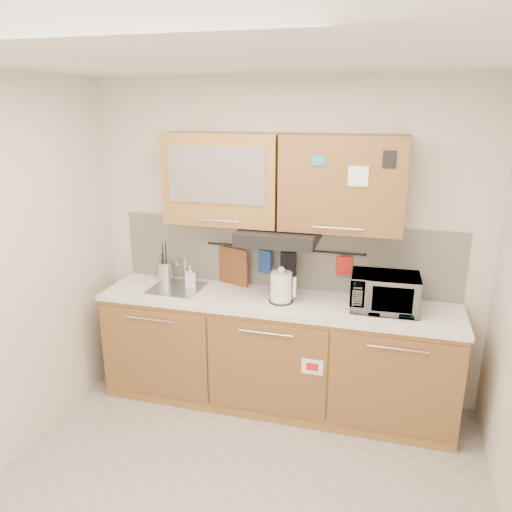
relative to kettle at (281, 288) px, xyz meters
The scene contains 19 objects.
floor 1.55m from the kettle, 92.48° to the right, with size 3.20×3.20×0.00m, color #9E9993.
ceiling 1.94m from the kettle, 92.48° to the right, with size 3.20×3.20×0.00m, color white.
wall_back 0.44m from the kettle, 98.13° to the left, with size 3.20×3.20×0.00m, color silver.
base_cabinet 0.63m from the kettle, 140.09° to the left, with size 2.80×0.64×0.88m.
countertop 0.15m from the kettle, 141.74° to the left, with size 2.82×0.62×0.04m, color white.
backsplash 0.38m from the kettle, 98.42° to the left, with size 2.80×0.02×0.56m, color silver.
upper_cabinets 0.82m from the kettle, 107.63° to the left, with size 1.82×0.37×0.70m.
range_hood 0.40m from the kettle, 116.67° to the left, with size 0.60×0.46×0.10m, color black.
sink 0.91m from the kettle, behind, with size 0.42×0.40×0.26m.
utensil_rail 0.38m from the kettle, 99.47° to the left, with size 0.02×0.02×1.30m, color black.
utensil_crock 1.09m from the kettle, 168.97° to the left, with size 0.14×0.14×0.34m.
kettle is the anchor object (origin of this frame).
toaster 0.72m from the kettle, ahead, with size 0.25×0.18×0.18m.
microwave 0.77m from the kettle, ahead, with size 0.49×0.33×0.27m, color #999999.
soap_bottle 0.81m from the kettle, behind, with size 0.08×0.09×0.19m, color #999999.
cutting_board 0.56m from the kettle, 149.60° to the left, with size 0.31×0.02×0.38m, color brown.
oven_mitt 0.37m from the kettle, 125.45° to the left, with size 0.12×0.03×0.19m, color #204392.
dark_pouch 0.30m from the kettle, 91.44° to the left, with size 0.13×0.04×0.20m, color black.
pot_holder 0.54m from the kettle, 32.72° to the left, with size 0.12×0.02×0.15m, color red.
Camera 1 is at (0.81, -2.36, 2.38)m, focal length 35.00 mm.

